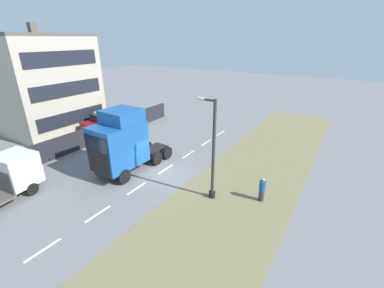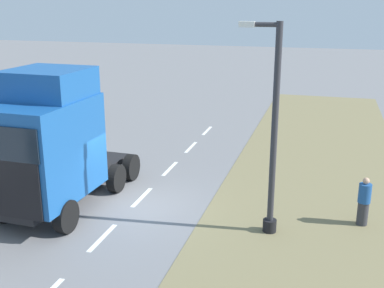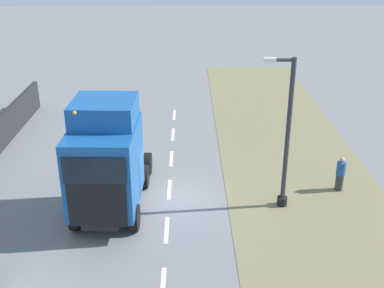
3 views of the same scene
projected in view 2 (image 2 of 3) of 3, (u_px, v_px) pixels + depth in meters
The scene contains 6 objects.
ground_plane at pixel (134, 205), 16.72m from camera, with size 120.00×120.00×0.00m, color slate.
grass_verge at pixel (311, 226), 15.14m from camera, with size 7.00×44.00×0.01m.
lane_markings at pixel (142, 197), 17.37m from camera, with size 0.16×21.00×0.00m.
lorry_cab at pixel (49, 145), 15.42m from camera, with size 2.79×6.61×4.92m.
lamp_post at pixel (272, 145), 14.02m from camera, with size 1.33×0.42×6.30m.
pedestrian at pixel (364, 202), 15.04m from camera, with size 0.39×0.39×1.59m.
Camera 2 is at (-6.16, 14.26, 6.85)m, focal length 45.00 mm.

